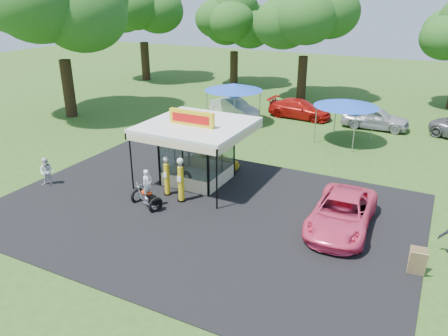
{
  "coord_description": "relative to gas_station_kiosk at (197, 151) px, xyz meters",
  "views": [
    {
      "loc": [
        9.54,
        -14.35,
        9.97
      ],
      "look_at": [
        0.15,
        4.0,
        1.55
      ],
      "focal_mm": 35.0,
      "sensor_mm": 36.0,
      "label": 1
    }
  ],
  "objects": [
    {
      "name": "ground",
      "position": [
        2.0,
        -4.99,
        -1.78
      ],
      "size": [
        120.0,
        120.0,
        0.0
      ],
      "primitive_type": "plane",
      "color": "#305019",
      "rests_on": "ground"
    },
    {
      "name": "kiosk_car",
      "position": [
        -0.0,
        2.21,
        -1.3
      ],
      "size": [
        2.82,
        1.13,
        0.96
      ],
      "primitive_type": "imported",
      "rotation": [
        0.0,
        0.0,
        1.57
      ],
      "color": "gold",
      "rests_on": "ground"
    },
    {
      "name": "asphalt_apron",
      "position": [
        2.0,
        -2.99,
        -1.76
      ],
      "size": [
        20.0,
        14.0,
        0.04
      ],
      "primitive_type": "cube",
      "color": "black",
      "rests_on": "ground"
    },
    {
      "name": "tent_east",
      "position": [
        5.66,
        10.55,
        1.02
      ],
      "size": [
        4.43,
        4.43,
        3.1
      ],
      "rotation": [
        0.0,
        0.0,
        -0.25
      ],
      "color": "gray",
      "rests_on": "ground"
    },
    {
      "name": "gas_pump_right",
      "position": [
        0.55,
        -2.59,
        -0.65
      ],
      "size": [
        0.44,
        0.44,
        2.36
      ],
      "color": "black",
      "rests_on": "ground"
    },
    {
      "name": "bg_car_b",
      "position": [
        0.96,
        15.25,
        -1.01
      ],
      "size": [
        5.45,
        2.55,
        1.54
      ],
      "primitive_type": "imported",
      "rotation": [
        0.0,
        0.0,
        1.5
      ],
      "color": "#B4130D",
      "rests_on": "ground"
    },
    {
      "name": "bg_car_c",
      "position": [
        7.08,
        14.94,
        -0.93
      ],
      "size": [
        5.02,
        2.09,
        1.7
      ],
      "primitive_type": "imported",
      "rotation": [
        0.0,
        0.0,
        1.59
      ],
      "color": "#A8A8AD",
      "rests_on": "ground"
    },
    {
      "name": "bg_car_a",
      "position": [
        -4.08,
        13.04,
        -1.01
      ],
      "size": [
        4.98,
        3.31,
        1.55
      ],
      "primitive_type": "imported",
      "rotation": [
        0.0,
        0.0,
        1.18
      ],
      "color": "silver",
      "rests_on": "ground"
    },
    {
      "name": "spare_tires",
      "position": [
        -0.47,
        -0.49,
        -1.45
      ],
      "size": [
        0.82,
        0.53,
        0.69
      ],
      "rotation": [
        0.0,
        0.0,
        0.07
      ],
      "color": "black",
      "rests_on": "ground"
    },
    {
      "name": "gas_station_kiosk",
      "position": [
        0.0,
        0.0,
        0.0
      ],
      "size": [
        5.4,
        5.4,
        4.18
      ],
      "color": "white",
      "rests_on": "ground"
    },
    {
      "name": "oak_far_c",
      "position": [
        -1.06,
        21.91,
        5.66
      ],
      "size": [
        9.95,
        9.95,
        11.72
      ],
      "color": "black",
      "rests_on": "ground"
    },
    {
      "name": "oak_far_a",
      "position": [
        -20.69,
        23.2,
        5.98
      ],
      "size": [
        10.29,
        10.29,
        12.2
      ],
      "color": "black",
      "rests_on": "ground"
    },
    {
      "name": "oak_near",
      "position": [
        -16.53,
        6.97,
        6.97
      ],
      "size": [
        12.13,
        12.13,
        13.97
      ],
      "color": "black",
      "rests_on": "ground"
    },
    {
      "name": "motorcycle",
      "position": [
        -0.57,
        -3.9,
        -0.97
      ],
      "size": [
        1.85,
        1.28,
        2.1
      ],
      "rotation": [
        0.0,
        0.0,
        -0.31
      ],
      "color": "black",
      "rests_on": "ground"
    },
    {
      "name": "pink_sedan",
      "position": [
        8.37,
        -1.62,
        -1.02
      ],
      "size": [
        2.7,
        5.55,
        1.52
      ],
      "primitive_type": "imported",
      "rotation": [
        0.0,
        0.0,
        0.03
      ],
      "color": "#F6426F",
      "rests_on": "ground"
    },
    {
      "name": "a_frame_sign",
      "position": [
        11.71,
        -3.85,
        -1.22
      ],
      "size": [
        0.64,
        0.62,
        1.1
      ],
      "rotation": [
        0.0,
        0.0,
        0.12
      ],
      "color": "#593819",
      "rests_on": "ground"
    },
    {
      "name": "tent_west",
      "position": [
        -3.31,
        11.32,
        1.13
      ],
      "size": [
        4.6,
        4.6,
        3.21
      ],
      "rotation": [
        0.0,
        0.0,
        -0.3
      ],
      "color": "gray",
      "rests_on": "ground"
    },
    {
      "name": "gas_pump_left",
      "position": [
        -0.51,
        -2.28,
        -0.74
      ],
      "size": [
        0.4,
        0.4,
        2.17
      ],
      "color": "black",
      "rests_on": "ground"
    },
    {
      "name": "oak_far_b",
      "position": [
        -9.91,
        25.03,
        4.77
      ],
      "size": [
        8.61,
        8.61,
        10.27
      ],
      "color": "black",
      "rests_on": "ground"
    },
    {
      "name": "spectator_west",
      "position": [
        -7.01,
        -4.26,
        -0.98
      ],
      "size": [
        0.97,
        0.89,
        1.61
      ],
      "primitive_type": "imported",
      "rotation": [
        0.0,
        0.0,
        0.45
      ],
      "color": "white",
      "rests_on": "ground"
    }
  ]
}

